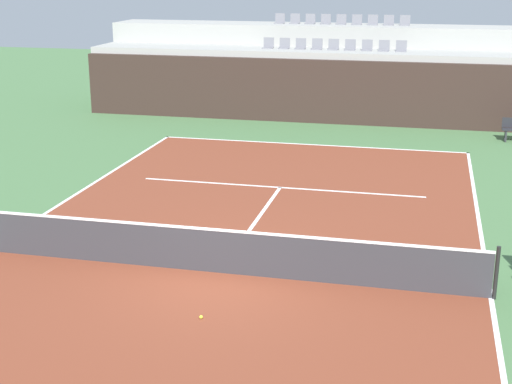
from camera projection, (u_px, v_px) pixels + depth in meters
The scene contains 13 objects.
ground_plane at pixel (219, 273), 15.46m from camera, with size 80.00×80.00×0.00m, color #477042.
court_surface at pixel (219, 273), 15.46m from camera, with size 11.00×24.00×0.01m, color brown.
baseline_far at pixel (311, 145), 26.58m from camera, with size 11.00×0.10×0.00m, color white.
sideline_right at pixel (491, 298), 14.26m from camera, with size 0.10×24.00×0.00m, color white.
service_line_far at pixel (280, 187), 21.41m from camera, with size 8.26×0.10×0.00m, color white.
centre_service_line at pixel (255, 223), 18.43m from camera, with size 0.10×6.40×0.00m, color white.
back_wall at pixel (327, 92), 29.91m from camera, with size 20.66×0.30×2.56m, color #33231E.
stands_tier_lower at pixel (332, 84), 31.13m from camera, with size 20.66×2.40×2.82m, color #9E9E99.
stands_tier_upper at pixel (339, 66), 33.24m from camera, with size 20.66×2.40×3.68m, color #9E9E99.
seating_row_lower at pixel (333, 47), 30.78m from camera, with size 5.99×0.44×0.44m.
seating_row_upper at pixel (341, 22), 32.76m from camera, with size 5.99×0.44×0.44m.
tennis_net at pixel (219, 250), 15.31m from camera, with size 11.08×0.08×1.07m.
tennis_ball_1 at pixel (201, 317), 13.42m from camera, with size 0.07×0.07×0.07m, color #CCE033.
Camera 1 is at (4.04, -13.73, 6.12)m, focal length 51.99 mm.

